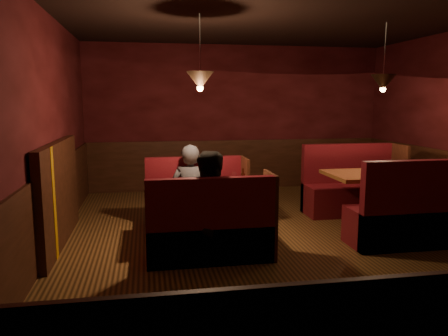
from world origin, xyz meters
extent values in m
cube|color=#32210F|center=(0.00, 0.00, -0.01)|extent=(6.00, 7.00, 0.01)
cube|color=black|center=(0.00, 0.00, 2.90)|extent=(6.00, 7.00, 0.01)
cube|color=black|center=(0.00, 3.50, 1.45)|extent=(6.00, 0.01, 2.90)
cube|color=black|center=(-3.00, 0.00, 1.45)|extent=(0.01, 7.00, 2.90)
cube|color=black|center=(0.00, 3.48, 0.50)|extent=(6.00, 0.04, 1.00)
cube|color=black|center=(-2.98, 0.00, 0.50)|extent=(0.04, 7.00, 1.00)
cube|color=black|center=(-2.92, 0.40, 0.65)|extent=(0.10, 2.20, 1.30)
cube|color=#C28810|center=(-2.87, -0.15, 0.65)|extent=(0.01, 0.12, 1.30)
cylinder|color=#333333|center=(-1.15, 0.20, 2.45)|extent=(0.01, 0.01, 0.80)
cone|color=black|center=(-1.15, 0.20, 2.05)|extent=(0.34, 0.34, 0.22)
sphere|color=#FFBF72|center=(-1.15, 0.20, 1.96)|extent=(0.08, 0.08, 0.08)
cylinder|color=#333333|center=(1.40, 0.37, 2.45)|extent=(0.01, 0.01, 0.80)
cone|color=black|center=(1.40, 0.37, 2.05)|extent=(0.34, 0.34, 0.22)
sphere|color=#FFBF72|center=(1.40, 0.37, 1.96)|extent=(0.08, 0.08, 0.08)
cube|color=brown|center=(-1.15, 0.20, 0.68)|extent=(1.32, 0.80, 0.05)
cylinder|color=black|center=(-1.15, 0.20, 0.33)|extent=(0.13, 0.13, 0.66)
cylinder|color=black|center=(-1.15, 0.20, 0.02)|extent=(0.53, 0.53, 0.04)
cylinder|color=silver|center=(-1.13, 0.11, 0.71)|extent=(0.26, 0.26, 0.02)
cube|color=black|center=(-1.12, 0.08, 0.74)|extent=(0.08, 0.08, 0.03)
ellipsoid|color=silver|center=(-1.11, 0.10, 0.75)|extent=(0.07, 0.07, 0.05)
cube|color=tan|center=(-1.05, -0.01, 0.74)|extent=(0.08, 0.08, 0.03)
cylinder|color=silver|center=(-1.16, 0.02, 0.73)|extent=(0.09, 0.09, 0.01)
cylinder|color=silver|center=(-1.28, 0.41, 0.71)|extent=(0.24, 0.24, 0.01)
ellipsoid|color=beige|center=(-1.19, 0.41, 0.75)|extent=(0.09, 0.09, 0.05)
cube|color=silver|center=(-1.27, 0.37, 0.72)|extent=(0.19, 0.06, 0.00)
cylinder|color=white|center=(-0.86, 0.22, 0.75)|extent=(0.05, 0.05, 0.08)
cylinder|color=white|center=(-0.67, 0.41, 0.78)|extent=(0.07, 0.07, 0.14)
cylinder|color=white|center=(-0.72, -0.01, 0.78)|extent=(0.07, 0.07, 0.14)
cylinder|color=#47230F|center=(-0.58, 0.28, 0.78)|extent=(0.06, 0.06, 0.15)
cylinder|color=#47230F|center=(-0.58, 0.28, 0.89)|extent=(0.02, 0.02, 0.07)
ellipsoid|color=white|center=(-0.78, 0.09, 0.73)|extent=(0.11, 0.10, 0.04)
cube|color=#480711|center=(-1.15, 0.89, 0.21)|extent=(1.41, 0.52, 0.42)
cube|color=#480711|center=(-1.15, 1.09, 0.49)|extent=(1.41, 0.11, 0.99)
cube|color=black|center=(-0.42, 0.89, 0.49)|extent=(0.04, 0.52, 0.99)
cube|color=#480711|center=(-1.15, -0.48, 0.21)|extent=(1.41, 0.52, 0.42)
cube|color=#480711|center=(-1.15, -0.68, 0.49)|extent=(1.41, 0.11, 0.99)
cube|color=black|center=(-0.42, -0.48, 0.49)|extent=(0.04, 0.52, 0.99)
cube|color=brown|center=(1.40, 0.37, 0.77)|extent=(1.41, 0.90, 0.05)
cylinder|color=black|center=(1.40, 0.37, 0.37)|extent=(0.15, 0.15, 0.74)
cylinder|color=black|center=(1.40, 0.37, 0.02)|extent=(0.59, 0.59, 0.04)
cube|color=#480711|center=(1.40, 1.14, 0.24)|extent=(1.51, 0.58, 0.48)
cube|color=#480711|center=(1.40, 1.36, 0.56)|extent=(1.51, 0.13, 1.11)
cube|color=black|center=(2.18, 1.14, 0.56)|extent=(0.04, 0.58, 1.11)
cube|color=#480711|center=(1.40, -0.40, 0.24)|extent=(1.51, 0.58, 0.48)
cube|color=#480711|center=(1.40, -0.62, 0.56)|extent=(1.51, 0.13, 1.11)
imported|color=#323338|center=(-1.21, 0.89, 0.77)|extent=(0.64, 0.51, 1.54)
imported|color=black|center=(-1.08, -0.48, 0.80)|extent=(0.80, 0.63, 1.60)
camera|label=1|loc=(-1.82, -5.24, 1.81)|focal=35.00mm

